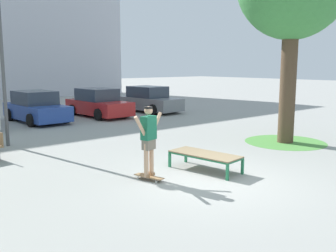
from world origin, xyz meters
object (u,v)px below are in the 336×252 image
object	(u,v)px
car_red	(98,104)
light_post	(0,32)
skateboard	(149,177)
skater	(149,136)
car_blue	(36,108)
skate_box	(205,155)
car_grey	(149,100)

from	to	relation	value
car_red	light_post	xyz separation A→B (m)	(-6.18, -4.61, 3.13)
skateboard	skater	distance (m)	0.99
car_blue	skate_box	bearing A→B (deg)	-89.56
skateboard	car_grey	xyz separation A→B (m)	(8.15, 10.72, 0.61)
car_blue	light_post	size ratio (longest dim) A/B	0.73
skater	car_grey	xyz separation A→B (m)	(8.15, 10.72, -0.38)
car_grey	car_blue	bearing A→B (deg)	177.10
skateboard	skater	xyz separation A→B (m)	(-0.00, 0.00, 0.99)
car_grey	light_post	xyz separation A→B (m)	(-9.49, -4.49, 3.13)
skate_box	skateboard	xyz separation A→B (m)	(-1.62, 0.29, -0.34)
skater	light_post	world-z (taller)	light_post
skate_box	light_post	bearing A→B (deg)	114.46
skater	car_grey	size ratio (longest dim) A/B	0.39
skate_box	car_blue	size ratio (longest dim) A/B	0.47
car_blue	car_red	xyz separation A→B (m)	(3.31, -0.22, 0.00)
car_blue	light_post	distance (m)	6.44
skateboard	car_blue	bearing A→B (deg)	82.08
car_grey	light_post	bearing A→B (deg)	-154.65
skateboard	car_red	distance (m)	11.89
skate_box	car_red	bearing A→B (deg)	73.86
car_blue	car_grey	world-z (taller)	same
skateboard	car_grey	size ratio (longest dim) A/B	0.19
skater	car_red	bearing A→B (deg)	65.92
skate_box	light_post	size ratio (longest dim) A/B	0.34
skateboard	light_post	xyz separation A→B (m)	(-1.34, 6.23, 3.75)
car_red	light_post	size ratio (longest dim) A/B	0.73
car_grey	skater	bearing A→B (deg)	-127.25
skate_box	car_grey	bearing A→B (deg)	59.34
car_grey	skate_box	bearing A→B (deg)	-120.66
car_blue	light_post	bearing A→B (deg)	-120.77
car_red	car_grey	size ratio (longest dim) A/B	0.99
car_blue	car_red	bearing A→B (deg)	-3.72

